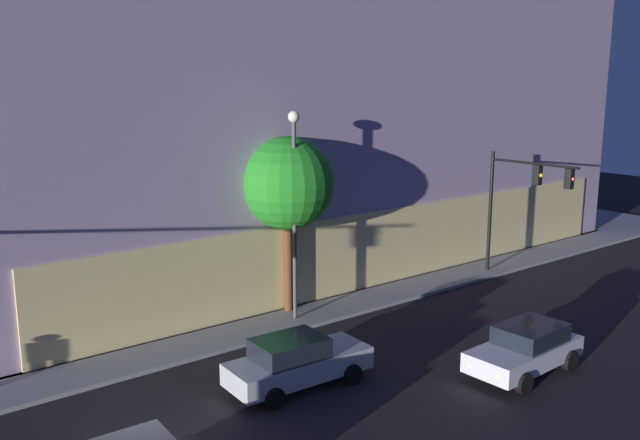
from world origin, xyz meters
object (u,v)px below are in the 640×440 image
street_lamp_sidewalk (294,191)px  modern_building (224,53)px  sidewalk_tree (288,184)px  traffic_light_far_corner (523,190)px  car_silver (297,362)px  car_white (526,348)px

street_lamp_sidewalk → modern_building: bearing=68.5°
modern_building → sidewalk_tree: 16.74m
sidewalk_tree → modern_building: bearing=68.4°
modern_building → traffic_light_far_corner: size_ratio=6.17×
street_lamp_sidewalk → car_silver: 7.33m
modern_building → traffic_light_far_corner: (5.49, -17.64, -6.58)m
modern_building → car_silver: size_ratio=7.70×
car_white → modern_building: bearing=82.9°
street_lamp_sidewalk → sidewalk_tree: 1.04m
sidewalk_tree → street_lamp_sidewalk: bearing=-111.0°
modern_building → car_white: bearing=-97.1°
modern_building → car_silver: (-9.57, -20.41, -10.11)m
traffic_light_far_corner → street_lamp_sidewalk: size_ratio=0.72×
sidewalk_tree → traffic_light_far_corner: bearing=-14.7°
car_white → sidewalk_tree: bearing=106.4°
car_silver → car_white: 7.54m
street_lamp_sidewalk → car_white: size_ratio=1.87×
street_lamp_sidewalk → car_silver: street_lamp_sidewalk is taller
street_lamp_sidewalk → sidewalk_tree: street_lamp_sidewalk is taller
modern_building → sidewalk_tree: modern_building is taller
sidewalk_tree → car_white: 10.86m
modern_building → street_lamp_sidewalk: size_ratio=4.46×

